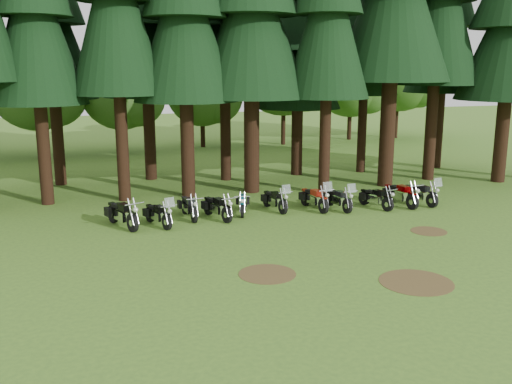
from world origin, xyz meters
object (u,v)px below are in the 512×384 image
(motorcycle_2, at_px, (189,207))
(motorcycle_7, at_px, (338,200))
(motorcycle_6, at_px, (314,199))
(motorcycle_3, at_px, (217,208))
(motorcycle_10, at_px, (420,194))
(motorcycle_4, at_px, (243,204))
(motorcycle_1, at_px, (158,215))
(motorcycle_5, at_px, (275,201))
(motorcycle_0, at_px, (122,215))
(motorcycle_8, at_px, (376,199))
(motorcycle_9, at_px, (400,195))

(motorcycle_2, height_order, motorcycle_7, motorcycle_7)
(motorcycle_2, distance_m, motorcycle_6, 5.62)
(motorcycle_3, xyz_separation_m, motorcycle_10, (9.62, -0.35, 0.01))
(motorcycle_4, height_order, motorcycle_6, motorcycle_6)
(motorcycle_4, bearing_deg, motorcycle_7, 8.40)
(motorcycle_7, bearing_deg, motorcycle_4, 165.01)
(motorcycle_1, bearing_deg, motorcycle_7, -17.17)
(motorcycle_5, xyz_separation_m, motorcycle_10, (6.84, -0.93, 0.02))
(motorcycle_0, xyz_separation_m, motorcycle_1, (1.39, -0.26, -0.06))
(motorcycle_7, bearing_deg, motorcycle_5, 159.36)
(motorcycle_3, bearing_deg, motorcycle_0, 165.73)
(motorcycle_3, distance_m, motorcycle_6, 4.52)
(motorcycle_2, xyz_separation_m, motorcycle_3, (1.11, -0.47, 0.01))
(motorcycle_10, bearing_deg, motorcycle_5, 163.33)
(motorcycle_1, distance_m, motorcycle_10, 12.15)
(motorcycle_1, height_order, motorcycle_4, motorcycle_1)
(motorcycle_0, distance_m, motorcycle_8, 11.19)
(motorcycle_0, distance_m, motorcycle_9, 12.49)
(motorcycle_5, height_order, motorcycle_6, motorcycle_6)
(motorcycle_1, distance_m, motorcycle_4, 3.90)
(motorcycle_5, relative_size, motorcycle_10, 0.95)
(motorcycle_4, distance_m, motorcycle_7, 4.32)
(motorcycle_3, relative_size, motorcycle_6, 0.94)
(motorcycle_0, relative_size, motorcycle_6, 1.01)
(motorcycle_6, height_order, motorcycle_7, motorcycle_6)
(motorcycle_4, xyz_separation_m, motorcycle_8, (6.01, -0.90, 0.01))
(motorcycle_4, distance_m, motorcycle_6, 3.26)
(motorcycle_2, distance_m, motorcycle_7, 6.67)
(motorcycle_4, xyz_separation_m, motorcycle_5, (1.52, 0.05, 0.03))
(motorcycle_7, xyz_separation_m, motorcycle_8, (1.74, -0.24, -0.02))
(motorcycle_0, bearing_deg, motorcycle_7, -21.51)
(motorcycle_8, xyz_separation_m, motorcycle_9, (1.30, 0.06, 0.06))
(motorcycle_9, distance_m, motorcycle_10, 1.05)
(motorcycle_2, bearing_deg, motorcycle_6, -6.27)
(motorcycle_8, height_order, motorcycle_10, motorcycle_10)
(motorcycle_2, height_order, motorcycle_5, motorcycle_5)
(motorcycle_0, bearing_deg, motorcycle_2, -9.90)
(motorcycle_1, distance_m, motorcycle_5, 5.39)
(motorcycle_4, bearing_deg, motorcycle_3, -139.93)
(motorcycle_2, distance_m, motorcycle_10, 10.76)
(motorcycle_0, relative_size, motorcycle_9, 0.98)
(motorcycle_7, distance_m, motorcycle_8, 1.75)
(motorcycle_1, relative_size, motorcycle_2, 0.96)
(motorcycle_5, relative_size, motorcycle_8, 1.05)
(motorcycle_9, bearing_deg, motorcycle_2, 167.87)
(motorcycle_6, bearing_deg, motorcycle_2, 170.49)
(motorcycle_3, bearing_deg, motorcycle_2, 141.34)
(motorcycle_7, relative_size, motorcycle_8, 1.06)
(motorcycle_4, xyz_separation_m, motorcycle_9, (7.31, -0.84, 0.07))
(motorcycle_4, bearing_deg, motorcycle_10, 11.13)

